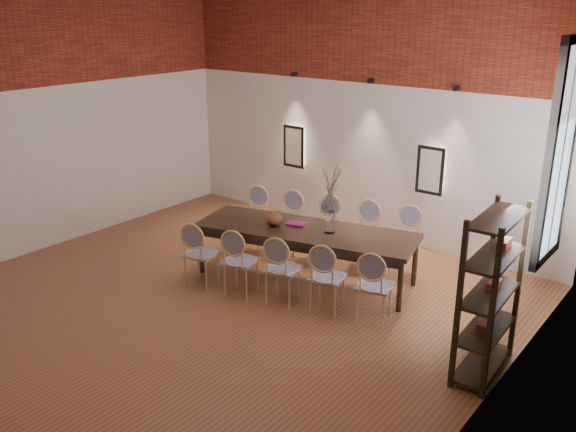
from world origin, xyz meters
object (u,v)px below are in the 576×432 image
Objects in this scene: dining_table at (306,254)px; chair_far_a at (253,219)px; chair_near_e at (375,286)px; book at (297,224)px; chair_far_d at (364,236)px; chair_far_b at (288,224)px; chair_near_b at (241,261)px; bowl at (274,219)px; chair_near_a at (201,254)px; chair_far_c at (325,230)px; chair_near_c at (283,269)px; chair_near_d at (327,277)px; chair_far_e at (405,242)px; vase at (330,222)px; shelving_rack at (490,294)px.

dining_table is 1.45m from chair_far_a.
dining_table is at bearing 147.74° from chair_near_e.
book is at bearing 146.98° from chair_far_a.
dining_table is 1.45m from chair_near_e.
chair_far_b is at bearing 0.00° from chair_far_d.
bowl is (-0.03, 0.74, 0.37)m from chair_near_b.
chair_near_b is at bearing -0.00° from chair_near_a.
chair_far_b is 0.91m from bowl.
chair_far_a is 1.22m from chair_far_c.
chair_near_c is 1.54m from chair_far_c.
chair_near_c and chair_far_b have the same top height.
chair_near_c is 0.61m from chair_near_d.
chair_far_e reaches higher than book.
vase reaches higher than dining_table.
chair_near_b is at bearing 68.39° from chair_far_c.
chair_near_d reaches higher than book.
chair_near_a is 1.97m from chair_far_c.
bowl is (-1.81, 0.29, 0.37)m from chair_near_e.
chair_near_a and chair_far_e have the same top height.
chair_near_c is at bearing -0.00° from chair_near_b.
chair_far_b is (0.59, 0.15, 0.00)m from chair_far_a.
chair_near_b is 0.82m from bowl.
chair_near_a is 2.44m from chair_near_e.
chair_far_c is 0.52× the size of shelving_rack.
book is at bearing 25.73° from chair_far_e.
chair_far_a is 1.00× the size of chair_far_c.
chair_far_c is 3.36m from shelving_rack.
chair_far_e is at bearing 55.55° from vase.
chair_near_b is 1.66m from chair_far_a.
chair_near_c is 1.97m from chair_far_e.
shelving_rack is (2.49, -0.76, 0.00)m from vase.
chair_near_e is (1.78, 0.45, 0.00)m from chair_near_b.
vase is at bearing 108.92° from chair_near_d.
shelving_rack is (3.03, -0.72, 0.14)m from book.
chair_far_e is at bearing 68.39° from chair_near_d.
vase reaches higher than chair_far_c.
chair_near_a and chair_far_b have the same top height.
chair_far_d is at bearing 144.02° from shelving_rack.
chair_near_c and chair_near_e have the same top height.
dining_table is at bearing 51.61° from chair_far_d.
chair_far_a is at bearing 139.92° from chair_near_d.
chair_near_a is 3.13× the size of vase.
chair_far_a is at bearing 147.74° from chair_near_e.
chair_near_d is at bearing -51.61° from dining_table.
chair_far_c is 0.95m from vase.
chair_near_b is 1.01m from book.
chair_near_e reaches higher than book.
chair_near_d is 1.00× the size of chair_far_a.
chair_far_a is 3.13× the size of vase.
dining_table is 3.25× the size of chair_far_d.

